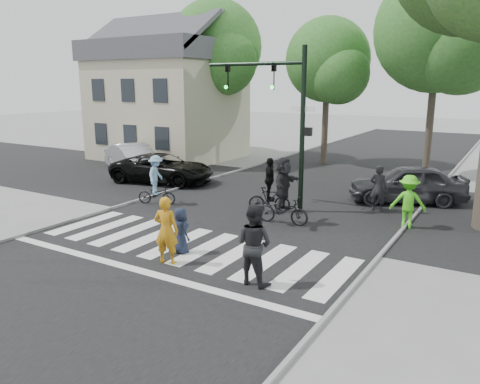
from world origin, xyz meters
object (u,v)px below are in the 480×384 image
object	(u,v)px
cyclist_mid	(269,190)
pedestrian_child	(181,231)
car_silver	(133,158)
pedestrian_adult	(254,244)
car_suv	(162,168)
traffic_signal	(282,106)
car_grey	(407,184)
cyclist_right	(283,195)
pedestrian_woman	(166,230)
cyclist_left	(156,183)

from	to	relation	value
cyclist_mid	pedestrian_child	bearing A→B (deg)	-91.22
pedestrian_child	car_silver	xyz separation A→B (m)	(-9.79, 8.36, 0.11)
pedestrian_adult	car_suv	size ratio (longest dim) A/B	0.40
traffic_signal	car_silver	size ratio (longest dim) A/B	1.29
car_grey	cyclist_right	bearing A→B (deg)	-53.12
cyclist_mid	car_suv	bearing A→B (deg)	163.73
pedestrian_child	car_silver	world-z (taller)	car_silver
pedestrian_adult	car_grey	xyz separation A→B (m)	(1.40, 9.99, -0.22)
pedestrian_woman	car_suv	distance (m)	10.58
cyclist_left	car_silver	bearing A→B (deg)	140.79
pedestrian_adult	car_suv	world-z (taller)	pedestrian_adult
pedestrian_adult	car_grey	bearing A→B (deg)	-92.63
traffic_signal	pedestrian_adult	world-z (taller)	traffic_signal
traffic_signal	pedestrian_adult	size ratio (longest dim) A/B	3.03
car_suv	car_silver	distance (m)	3.26
traffic_signal	car_suv	xyz separation A→B (m)	(-6.99, 1.37, -3.21)
cyclist_left	cyclist_mid	bearing A→B (deg)	17.18
pedestrian_woman	car_suv	bearing A→B (deg)	-64.04
pedestrian_child	cyclist_mid	size ratio (longest dim) A/B	0.64
pedestrian_woman	car_grey	distance (m)	10.84
cyclist_mid	pedestrian_woman	bearing A→B (deg)	-89.35
traffic_signal	pedestrian_adult	xyz separation A→B (m)	(2.55, -6.54, -2.91)
pedestrian_child	car_grey	distance (m)	10.14
cyclist_left	traffic_signal	bearing A→B (deg)	23.83
cyclist_right	car_grey	world-z (taller)	cyclist_right
cyclist_right	car_silver	bearing A→B (deg)	158.48
car_grey	car_silver	bearing A→B (deg)	-110.01
pedestrian_child	pedestrian_adult	distance (m)	2.91
cyclist_mid	cyclist_left	bearing A→B (deg)	-162.82
pedestrian_woman	car_suv	xyz separation A→B (m)	(-6.93, 7.99, -0.22)
traffic_signal	car_silver	bearing A→B (deg)	165.61
car_suv	car_silver	world-z (taller)	car_silver
traffic_signal	cyclist_mid	size ratio (longest dim) A/B	2.95
traffic_signal	cyclist_right	world-z (taller)	traffic_signal
traffic_signal	car_silver	world-z (taller)	traffic_signal
traffic_signal	pedestrian_child	bearing A→B (deg)	-92.35
traffic_signal	cyclist_mid	world-z (taller)	traffic_signal
pedestrian_child	cyclist_left	bearing A→B (deg)	-19.57
cyclist_right	car_suv	world-z (taller)	cyclist_right
pedestrian_woman	cyclist_left	bearing A→B (deg)	-61.55
cyclist_mid	cyclist_right	xyz separation A→B (m)	(1.12, -1.14, 0.19)
traffic_signal	pedestrian_woman	world-z (taller)	traffic_signal
cyclist_left	car_silver	world-z (taller)	cyclist_left
cyclist_right	cyclist_left	bearing A→B (deg)	-177.91
traffic_signal	car_grey	bearing A→B (deg)	41.21
pedestrian_child	cyclist_mid	xyz separation A→B (m)	(0.11, 5.16, 0.18)
pedestrian_woman	pedestrian_adult	bearing A→B (deg)	166.73
pedestrian_woman	cyclist_mid	bearing A→B (deg)	-104.34
pedestrian_child	pedestrian_adult	size ratio (longest dim) A/B	0.66
pedestrian_child	car_suv	xyz separation A→B (m)	(-6.75, 7.16, 0.04)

